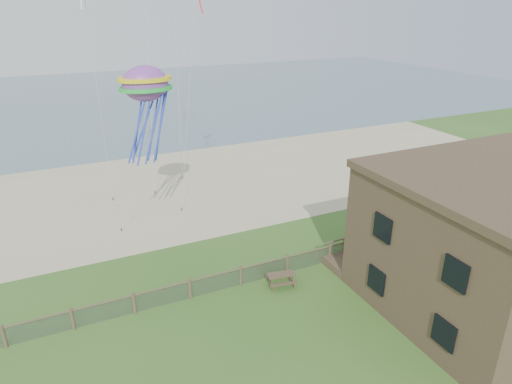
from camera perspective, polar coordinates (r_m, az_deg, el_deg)
ground at (r=22.43m, az=4.55°, el=-19.33°), size 160.00×160.00×0.00m
sand_beach at (r=40.23m, az=-10.97°, el=0.35°), size 72.00×20.00×0.02m
ocean at (r=82.17m, az=-19.03°, el=10.92°), size 160.00×68.00×0.02m
chainlink_fence at (r=26.37m, az=-1.92°, el=-10.55°), size 36.20×0.20×1.25m
motel_deck at (r=32.50m, az=20.52°, el=-5.88°), size 15.00×2.00×0.50m
picnic_table at (r=26.48m, az=3.15°, el=-10.95°), size 1.81×1.49×0.68m
octopus_kite at (r=28.25m, az=-13.37°, el=9.76°), size 3.53×2.86×6.38m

